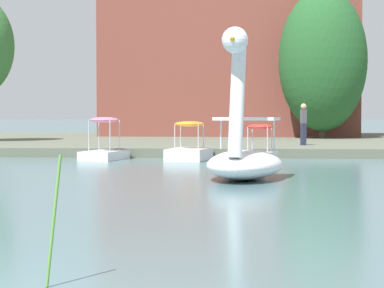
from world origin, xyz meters
The scene contains 8 objects.
shore_bank_far centered at (0.00, 33.99, 0.18)m, with size 150.26×25.45×0.37m, color #5B6051.
swan_boat centered at (3.04, 12.58, 0.66)m, with size 2.47×3.66×3.70m.
pedal_boat_pink centered at (-2.04, 20.12, 0.45)m, with size 1.65×2.25×1.57m.
pedal_boat_orange centered at (1.10, 20.12, 0.38)m, with size 1.68×2.50×1.42m.
pedal_boat_red centered at (3.65, 19.80, 0.38)m, with size 1.42×2.05×1.33m.
tree_willow_overhanging centered at (7.57, 33.87, 4.70)m, with size 5.78×5.55×8.30m.
person_on_path centered at (5.66, 24.67, 1.35)m, with size 0.28×0.27×1.78m.
apartment_block centered at (2.44, 40.69, 6.55)m, with size 15.79×9.48×12.37m, color brown.
Camera 1 is at (2.90, -4.69, 1.60)m, focal length 63.89 mm.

